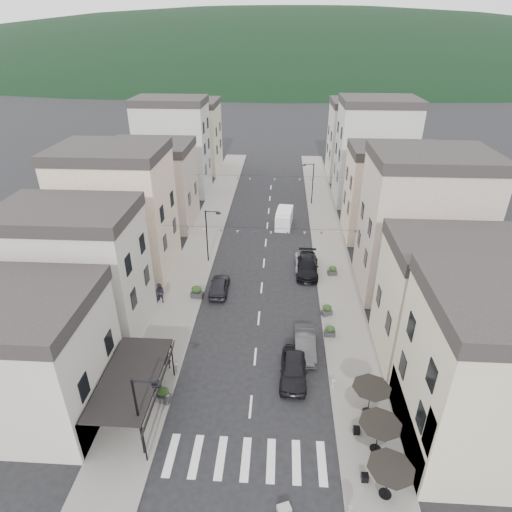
{
  "coord_description": "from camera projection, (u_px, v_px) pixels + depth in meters",
  "views": [
    {
      "loc": [
        1.63,
        -14.62,
        22.67
      ],
      "look_at": [
        -0.56,
        21.07,
        3.5
      ],
      "focal_mm": 30.0,
      "sensor_mm": 36.0,
      "label": 1
    }
  ],
  "objects": [
    {
      "name": "parked_car_b",
      "position": [
        305.0,
        344.0,
        33.51
      ],
      "size": [
        1.66,
        4.59,
        1.5
      ],
      "primitive_type": "imported",
      "rotation": [
        0.0,
        0.0,
        0.01
      ],
      "color": "#313134",
      "rests_on": "ground"
    },
    {
      "name": "buildings_row_left",
      "position": [
        156.0,
        174.0,
        54.76
      ],
      "size": [
        10.2,
        54.16,
        14.0
      ],
      "color": "beige",
      "rests_on": "ground"
    },
    {
      "name": "streetlamp_right_far",
      "position": [
        311.0,
        180.0,
        60.3
      ],
      "size": [
        1.7,
        0.56,
        6.0
      ],
      "color": "black",
      "rests_on": "ground"
    },
    {
      "name": "parked_car_a",
      "position": [
        294.0,
        369.0,
        30.97
      ],
      "size": [
        2.14,
        4.9,
        1.64
      ],
      "primitive_type": "imported",
      "rotation": [
        0.0,
        0.0,
        -0.04
      ],
      "color": "black",
      "rests_on": "ground"
    },
    {
      "name": "parked_car_c",
      "position": [
        305.0,
        263.0,
        45.36
      ],
      "size": [
        2.07,
        4.41,
        1.22
      ],
      "primitive_type": "imported",
      "rotation": [
        0.0,
        0.0,
        0.01
      ],
      "color": "#989BA0",
      "rests_on": "ground"
    },
    {
      "name": "cafe_terrace",
      "position": [
        380.0,
        427.0,
        24.59
      ],
      "size": [
        2.5,
        8.1,
        2.53
      ],
      "color": "black",
      "rests_on": "ground"
    },
    {
      "name": "pedestrian_b",
      "position": [
        160.0,
        293.0,
        39.25
      ],
      "size": [
        1.16,
        1.04,
        1.98
      ],
      "primitive_type": "imported",
      "rotation": [
        0.0,
        0.0,
        -0.36
      ],
      "color": "#241F2A",
      "rests_on": "sidewalk_left"
    },
    {
      "name": "sidewalk_left",
      "position": [
        205.0,
        237.0,
        52.18
      ],
      "size": [
        4.0,
        76.0,
        0.12
      ],
      "primitive_type": "cube",
      "color": "slate",
      "rests_on": "ground"
    },
    {
      "name": "bollards",
      "position": [
        250.0,
        408.0,
        28.3
      ],
      "size": [
        11.66,
        10.26,
        0.6
      ],
      "color": "gray",
      "rests_on": "ground"
    },
    {
      "name": "boutique_building",
      "position": [
        5.0,
        362.0,
        27.0
      ],
      "size": [
        12.0,
        8.0,
        8.0
      ],
      "primitive_type": "cube",
      "color": "beige",
      "rests_on": "ground"
    },
    {
      "name": "bunting_far",
      "position": [
        268.0,
        179.0,
        54.41
      ],
      "size": [
        19.0,
        0.28,
        0.62
      ],
      "color": "black",
      "rests_on": "ground"
    },
    {
      "name": "delivery_van",
      "position": [
        284.0,
        218.0,
        54.84
      ],
      "size": [
        2.34,
        4.9,
        2.27
      ],
      "rotation": [
        0.0,
        0.0,
        -0.1
      ],
      "color": "white",
      "rests_on": "ground"
    },
    {
      "name": "bistro_building",
      "position": [
        504.0,
        383.0,
        24.03
      ],
      "size": [
        10.0,
        8.0,
        10.0
      ],
      "primitive_type": "cube",
      "color": "beige",
      "rests_on": "ground"
    },
    {
      "name": "concrete_block_c",
      "position": [
        284.0,
        509.0,
        22.56
      ],
      "size": [
        0.83,
        0.72,
        0.4
      ],
      "primitive_type": "cube",
      "rotation": [
        0.0,
        0.0,
        0.37
      ],
      "color": "gray",
      "rests_on": "ground"
    },
    {
      "name": "pedestrian_a",
      "position": [
        167.0,
        358.0,
        31.65
      ],
      "size": [
        0.74,
        0.55,
        1.84
      ],
      "primitive_type": "imported",
      "rotation": [
        0.0,
        0.0,
        0.17
      ],
      "color": "black",
      "rests_on": "sidewalk_left"
    },
    {
      "name": "streetlamp_left_far",
      "position": [
        209.0,
        231.0,
        45.09
      ],
      "size": [
        1.7,
        0.56,
        6.0
      ],
      "color": "black",
      "rests_on": "ground"
    },
    {
      "name": "bunting_near",
      "position": [
        262.0,
        231.0,
        40.34
      ],
      "size": [
        19.0,
        0.28,
        0.62
      ],
      "color": "black",
      "rests_on": "ground"
    },
    {
      "name": "planter_lb",
      "position": [
        197.0,
        292.0,
        40.14
      ],
      "size": [
        1.2,
        0.78,
        1.26
      ],
      "rotation": [
        0.0,
        0.0,
        -0.15
      ],
      "color": "#29292B",
      "rests_on": "sidewalk_left"
    },
    {
      "name": "planter_la",
      "position": [
        162.0,
        394.0,
        28.96
      ],
      "size": [
        1.21,
        0.87,
        1.22
      ],
      "rotation": [
        0.0,
        0.0,
        -0.27
      ],
      "color": "#2C2C2E",
      "rests_on": "sidewalk_left"
    },
    {
      "name": "buildings_row_right",
      "position": [
        387.0,
        179.0,
        52.08
      ],
      "size": [
        10.2,
        54.16,
        14.5
      ],
      "color": "beige",
      "rests_on": "ground"
    },
    {
      "name": "ground",
      "position": [
        243.0,
        491.0,
        23.66
      ],
      "size": [
        700.0,
        700.0,
        0.0
      ],
      "primitive_type": "plane",
      "color": "black",
      "rests_on": "ground"
    },
    {
      "name": "hill_backdrop",
      "position": [
        282.0,
        65.0,
        287.57
      ],
      "size": [
        640.0,
        360.0,
        70.0
      ],
      "primitive_type": "ellipsoid",
      "color": "black",
      "rests_on": "ground"
    },
    {
      "name": "parked_car_e",
      "position": [
        219.0,
        286.0,
        41.08
      ],
      "size": [
        1.8,
        4.36,
        1.48
      ],
      "primitive_type": "imported",
      "rotation": [
        0.0,
        0.0,
        3.15
      ],
      "color": "black",
      "rests_on": "ground"
    },
    {
      "name": "planter_rb",
      "position": [
        327.0,
        310.0,
        37.73
      ],
      "size": [
        1.06,
        0.85,
        1.05
      ],
      "rotation": [
        0.0,
        0.0,
        0.42
      ],
      "color": "#2F3032",
      "rests_on": "sidewalk_right"
    },
    {
      "name": "planter_rc",
      "position": [
        333.0,
        270.0,
        43.88
      ],
      "size": [
        1.0,
        0.67,
        1.04
      ],
      "rotation": [
        0.0,
        0.0,
        0.18
      ],
      "color": "#2B2B2D",
      "rests_on": "sidewalk_right"
    },
    {
      "name": "streetlamp_left_near",
      "position": [
        142.0,
        410.0,
        23.98
      ],
      "size": [
        1.7,
        0.56,
        6.0
      ],
      "color": "black",
      "rests_on": "ground"
    },
    {
      "name": "sidewalk_right",
      "position": [
        328.0,
        240.0,
        51.37
      ],
      "size": [
        4.0,
        76.0,
        0.12
      ],
      "primitive_type": "cube",
      "color": "slate",
      "rests_on": "ground"
    },
    {
      "name": "planter_ra",
      "position": [
        330.0,
        331.0,
        35.16
      ],
      "size": [
        0.9,
        0.5,
        1.0
      ],
      "rotation": [
        0.0,
        0.0,
        -0.01
      ],
      "color": "#2A2A2C",
      "rests_on": "sidewalk_right"
    },
    {
      "name": "parked_car_d",
      "position": [
        307.0,
        266.0,
        44.37
      ],
      "size": [
        2.42,
        5.53,
        1.58
      ],
      "primitive_type": "imported",
      "rotation": [
        0.0,
        0.0,
        -0.04
      ],
      "color": "black",
      "rests_on": "ground"
    },
    {
      "name": "boutique_awning",
      "position": [
        135.0,
        378.0,
        26.97
      ],
      "size": [
        3.77,
        7.5,
        3.28
      ],
      "color": "black",
      "rests_on": "ground"
    }
  ]
}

